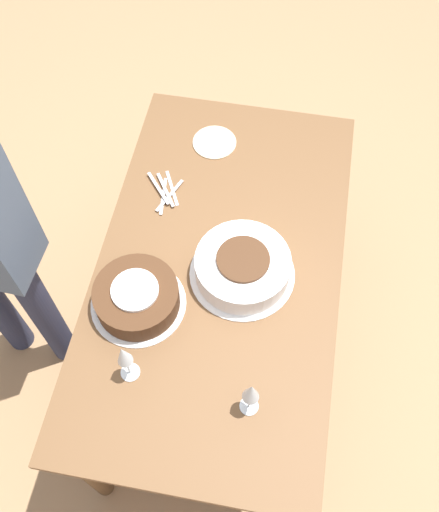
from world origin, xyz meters
The scene contains 8 objects.
ground_plane centered at (0.00, 0.00, 0.00)m, with size 12.00×12.00×0.00m, color #A87F56.
dining_table centered at (0.00, 0.00, 0.65)m, with size 1.54×0.85×0.77m.
cake_center_white centered at (0.03, 0.08, 0.82)m, with size 0.37×0.37×0.11m.
cake_front_chocolate centered at (0.20, -0.24, 0.82)m, with size 0.32×0.32×0.11m.
wine_glass_near centered at (0.44, -0.21, 0.92)m, with size 0.06×0.06×0.20m.
wine_glass_far centered at (0.48, 0.18, 0.91)m, with size 0.06×0.06×0.20m.
dessert_plate_left centered at (-0.54, -0.12, 0.78)m, with size 0.17×0.17×0.01m.
fork_pile centered at (-0.27, -0.26, 0.78)m, with size 0.21×0.15×0.01m.
Camera 1 is at (0.98, 0.18, 2.51)m, focal length 40.00 mm.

